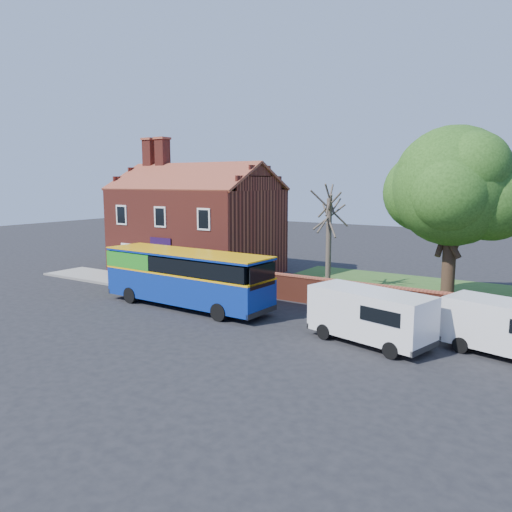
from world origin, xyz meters
The scene contains 10 objects.
ground centered at (0.00, 0.00, 0.00)m, with size 120.00×120.00×0.00m, color black.
pavement centered at (-7.00, 5.75, 0.06)m, with size 18.00×3.50×0.12m, color gray.
kerb centered at (-7.00, 4.00, 0.07)m, with size 18.00×0.15×0.14m, color slate.
grass_strip centered at (13.00, 13.00, 0.02)m, with size 26.00×12.00×0.04m, color #426B28.
shop_building centered at (-7.02, 11.50, 3.41)m, with size 12.30×8.13×10.50m.
boundary_wall centered at (13.00, 7.00, 0.81)m, with size 22.00×0.38×1.60m.
bus centered at (-0.57, 2.43, 1.82)m, with size 10.65×3.05×3.21m.
van_near centered at (10.87, 1.84, 1.34)m, with size 5.80×3.43×2.39m.
large_tree centered at (12.38, 10.51, 6.66)m, with size 8.34×6.60×10.17m.
bare_tree centered at (4.83, 10.50, 3.40)m, with size 2.48×2.96×6.62m.
Camera 1 is at (18.23, -18.80, 7.13)m, focal length 35.00 mm.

